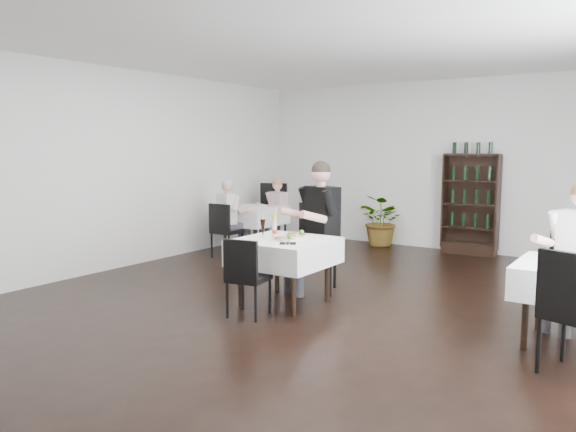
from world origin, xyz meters
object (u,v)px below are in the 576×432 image
object	(u,v)px
main_table	(284,252)
diner_main	(315,216)
wine_shelf	(470,205)
potted_tree	(383,221)

from	to	relation	value
main_table	diner_main	xyz separation A→B (m)	(0.00, 0.69, 0.34)
wine_shelf	potted_tree	bearing A→B (deg)	-175.80
main_table	diner_main	bearing A→B (deg)	89.96
potted_tree	diner_main	bearing A→B (deg)	-79.35
diner_main	potted_tree	bearing A→B (deg)	100.65
wine_shelf	main_table	world-z (taller)	wine_shelf
potted_tree	diner_main	world-z (taller)	diner_main
main_table	potted_tree	xyz separation A→B (m)	(-0.66, 4.20, -0.15)
potted_tree	main_table	bearing A→B (deg)	-81.09
wine_shelf	diner_main	distance (m)	3.73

